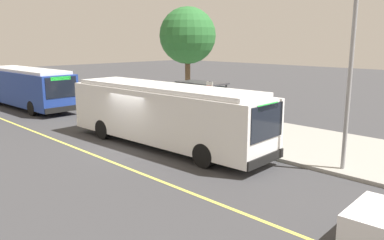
{
  "coord_description": "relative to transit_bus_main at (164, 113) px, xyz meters",
  "views": [
    {
      "loc": [
        14.8,
        -10.72,
        5.0
      ],
      "look_at": [
        2.91,
        1.09,
        1.54
      ],
      "focal_mm": 36.14,
      "sensor_mm": 36.0,
      "label": 1
    }
  ],
  "objects": [
    {
      "name": "ground_plane",
      "position": [
        -1.12,
        -1.01,
        -1.62
      ],
      "size": [
        120.0,
        120.0,
        0.0
      ],
      "primitive_type": "plane",
      "color": "#38383A"
    },
    {
      "name": "sidewalk_curb",
      "position": [
        -1.12,
        4.99,
        -1.54
      ],
      "size": [
        44.0,
        6.4,
        0.15
      ],
      "primitive_type": "cube",
      "color": "gray",
      "rests_on": "ground_plane"
    },
    {
      "name": "lane_stripe_center",
      "position": [
        -1.12,
        -3.21,
        -1.61
      ],
      "size": [
        36.0,
        0.14,
        0.01
      ],
      "primitive_type": "cube",
      "color": "#E0D64C",
      "rests_on": "ground_plane"
    },
    {
      "name": "transit_bus_main",
      "position": [
        0.0,
        0.0,
        0.0
      ],
      "size": [
        11.41,
        3.14,
        2.95
      ],
      "color": "white",
      "rests_on": "ground_plane"
    },
    {
      "name": "transit_bus_second",
      "position": [
        -15.38,
        -0.24,
        -0.0
      ],
      "size": [
        10.52,
        2.91,
        2.95
      ],
      "color": "navy",
      "rests_on": "ground_plane"
    },
    {
      "name": "bus_shelter",
      "position": [
        -1.94,
        4.56,
        0.3
      ],
      "size": [
        2.9,
        1.6,
        2.48
      ],
      "color": "#333338",
      "rests_on": "sidewalk_curb"
    },
    {
      "name": "waiting_bench",
      "position": [
        -1.79,
        4.48,
        -0.98
      ],
      "size": [
        1.6,
        0.48,
        0.95
      ],
      "color": "brown",
      "rests_on": "sidewalk_curb"
    },
    {
      "name": "route_sign_post",
      "position": [
        0.35,
        2.79,
        0.34
      ],
      "size": [
        0.44,
        0.08,
        2.8
      ],
      "color": "#333338",
      "rests_on": "sidewalk_curb"
    },
    {
      "name": "pedestrian_commuter",
      "position": [
        -3.08,
        2.78,
        -0.5
      ],
      "size": [
        0.24,
        0.4,
        1.69
      ],
      "color": "#282D47",
      "rests_on": "sidewalk_curb"
    },
    {
      "name": "street_tree_near_shelter",
      "position": [
        -5.41,
        6.82,
        3.68
      ],
      "size": [
        3.81,
        3.81,
        7.08
      ],
      "color": "brown",
      "rests_on": "sidewalk_curb"
    },
    {
      "name": "utility_pole",
      "position": [
        7.69,
        2.41,
        1.73
      ],
      "size": [
        0.16,
        0.16,
        6.4
      ],
      "primitive_type": "cylinder",
      "color": "gray",
      "rests_on": "sidewalk_curb"
    }
  ]
}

